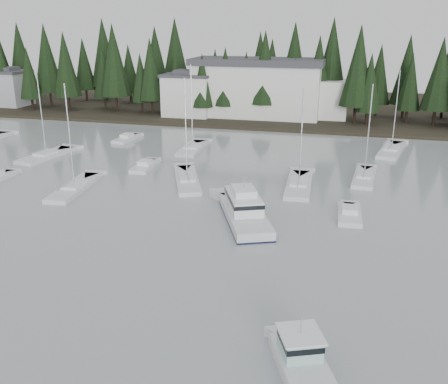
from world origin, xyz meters
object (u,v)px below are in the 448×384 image
object	(u,v)px
sailboat_6	(187,181)
sailboat_7	(364,179)
sailboat_8	(193,150)
house_west	(189,94)
sailboat_3	(75,189)
sailboat_10	(47,157)
runabout_4	(145,167)
runabout_1	(349,216)
runabout_3	(127,139)
house_far_west	(8,87)
sailboat_0	(391,151)
lobster_boat_teal	(305,370)
sailboat_1	(299,186)
harbor_inn	(268,89)
cabin_cruiser_center	(244,212)

from	to	relation	value
sailboat_6	sailboat_7	bearing A→B (deg)	-95.28
sailboat_8	house_west	bearing A→B (deg)	16.04
sailboat_3	sailboat_7	bearing A→B (deg)	-74.98
sailboat_10	runabout_4	distance (m)	15.60
runabout_1	runabout_3	size ratio (longest dim) A/B	0.91
house_far_west	sailboat_0	world-z (taller)	sailboat_0
house_far_west	lobster_boat_teal	xyz separation A→B (m)	(71.86, -72.53, -3.94)
sailboat_6	sailboat_7	world-z (taller)	sailboat_6
sailboat_1	sailboat_7	xyz separation A→B (m)	(7.27, 4.91, 0.01)
sailboat_3	sailboat_6	distance (m)	12.80
lobster_boat_teal	runabout_4	distance (m)	42.72
lobster_boat_teal	sailboat_7	bearing A→B (deg)	-27.83
lobster_boat_teal	sailboat_6	distance (m)	35.38
house_far_west	sailboat_6	world-z (taller)	sailboat_6
sailboat_3	sailboat_0	bearing A→B (deg)	-58.78
sailboat_1	sailboat_7	size ratio (longest dim) A/B	0.99
harbor_inn	house_far_west	bearing A→B (deg)	-178.65
lobster_boat_teal	runabout_3	xyz separation A→B (m)	(-33.34, 49.47, -0.34)
lobster_boat_teal	sailboat_10	size ratio (longest dim) A/B	0.60
runabout_3	sailboat_8	bearing A→B (deg)	-102.65
harbor_inn	runabout_1	xyz separation A→B (m)	(16.65, -49.54, -5.64)
sailboat_0	sailboat_1	bearing A→B (deg)	161.69
sailboat_1	runabout_1	bearing A→B (deg)	-147.50
sailboat_6	sailboat_10	xyz separation A→B (m)	(-22.67, 5.81, -0.00)
sailboat_1	runabout_1	xyz separation A→B (m)	(5.81, -8.09, 0.08)
house_west	sailboat_7	size ratio (longest dim) A/B	0.81
runabout_4	cabin_cruiser_center	bearing A→B (deg)	-135.13
runabout_1	sailboat_7	bearing A→B (deg)	-8.96
sailboat_7	runabout_3	bearing A→B (deg)	75.55
sailboat_6	sailboat_0	bearing A→B (deg)	-71.33
house_west	cabin_cruiser_center	world-z (taller)	house_west
lobster_boat_teal	sailboat_6	size ratio (longest dim) A/B	0.59
house_west	cabin_cruiser_center	xyz separation A→B (m)	(21.93, -49.35, -3.94)
lobster_boat_teal	runabout_1	world-z (taller)	lobster_boat_teal
runabout_4	sailboat_0	bearing A→B (deg)	-65.78
cabin_cruiser_center	sailboat_7	distance (m)	19.68
sailboat_0	sailboat_7	world-z (taller)	sailboat_0
cabin_cruiser_center	lobster_boat_teal	world-z (taller)	cabin_cruiser_center
sailboat_1	sailboat_3	world-z (taller)	sailboat_3
sailboat_1	sailboat_8	world-z (taller)	sailboat_8
sailboat_6	runabout_4	size ratio (longest dim) A/B	2.04
harbor_inn	lobster_boat_teal	size ratio (longest dim) A/B	3.95
house_far_west	sailboat_7	distance (m)	83.11
house_west	lobster_boat_teal	bearing A→B (deg)	-67.05
house_far_west	sailboat_8	xyz separation A→B (m)	(50.70, -26.61, -4.34)
house_west	sailboat_10	world-z (taller)	sailboat_10
sailboat_3	sailboat_7	world-z (taller)	sailboat_3
sailboat_1	sailboat_10	xyz separation A→B (m)	(-35.70, 4.42, 0.01)
house_west	sailboat_7	world-z (taller)	sailboat_7
cabin_cruiser_center	sailboat_3	size ratio (longest dim) A/B	0.93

